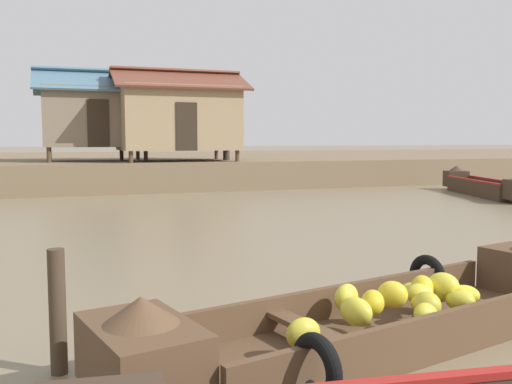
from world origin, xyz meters
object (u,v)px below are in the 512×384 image
at_px(fishing_skiff_distant, 484,186).
at_px(mooring_post, 58,312).
at_px(stilt_house_mid_left, 177,117).
at_px(stilt_house_left, 96,116).
at_px(banana_boat, 388,313).
at_px(vendor_person, 226,138).

height_order(fishing_skiff_distant, mooring_post, mooring_post).
relative_size(stilt_house_mid_left, mooring_post, 4.90).
height_order(stilt_house_left, mooring_post, stilt_house_left).
height_order(banana_boat, vendor_person, vendor_person).
bearing_deg(stilt_house_left, vendor_person, -7.17).
bearing_deg(mooring_post, stilt_house_mid_left, 75.20).
height_order(banana_boat, stilt_house_mid_left, stilt_house_mid_left).
distance_m(stilt_house_left, vendor_person, 5.36).
distance_m(banana_boat, fishing_skiff_distant, 15.69).
bearing_deg(mooring_post, stilt_house_left, 85.17).
xyz_separation_m(stilt_house_mid_left, mooring_post, (-4.66, -17.65, -2.31)).
distance_m(banana_boat, mooring_post, 3.04).
height_order(banana_boat, fishing_skiff_distant, fishing_skiff_distant).
bearing_deg(stilt_house_left, mooring_post, -94.83).
distance_m(fishing_skiff_distant, vendor_person, 10.28).
distance_m(stilt_house_mid_left, vendor_person, 2.33).
height_order(banana_boat, stilt_house_left, stilt_house_left).
relative_size(banana_boat, vendor_person, 3.46).
bearing_deg(banana_boat, mooring_post, 174.65).
bearing_deg(banana_boat, stilt_house_left, 94.35).
relative_size(banana_boat, fishing_skiff_distant, 1.04).
bearing_deg(fishing_skiff_distant, banana_boat, -134.72).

